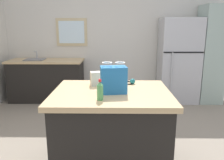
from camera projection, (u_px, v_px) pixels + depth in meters
ground at (112, 158)px, 2.80m from camera, size 6.34×6.34×0.00m
back_wall at (113, 35)px, 5.04m from camera, size 4.84×0.13×2.78m
kitchen_island at (112, 131)px, 2.50m from camera, size 1.24×0.98×0.92m
refrigerator at (179, 61)px, 4.76m from camera, size 0.80×0.67×1.75m
tall_cabinet at (210, 55)px, 4.72m from camera, size 0.47×0.59×2.00m
sink_counter at (47, 80)px, 4.91m from camera, size 1.56×0.65×1.07m
shopping_bag at (114, 79)px, 2.31m from camera, size 0.28×0.21×0.32m
small_box at (97, 79)px, 2.61m from camera, size 0.17×0.14×0.16m
bottle at (100, 91)px, 2.09m from camera, size 0.06×0.06×0.20m
ear_defenders at (127, 82)px, 2.71m from camera, size 0.20×0.20×0.06m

